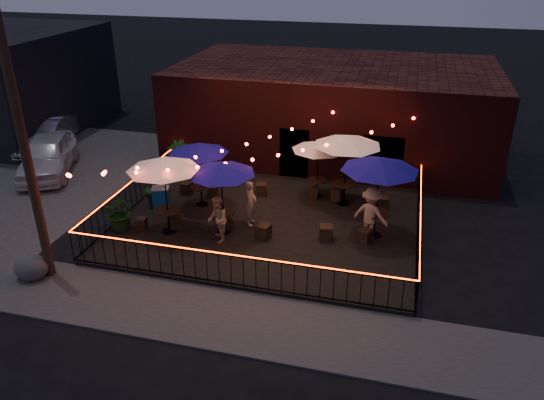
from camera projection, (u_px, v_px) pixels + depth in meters
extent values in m
plane|color=black|center=(252.00, 254.00, 16.68)|extent=(110.00, 110.00, 0.00)
cube|color=black|center=(268.00, 223.00, 18.39)|extent=(10.00, 8.00, 0.15)
cube|color=#3D3B38|center=(217.00, 317.00, 13.84)|extent=(18.00, 2.50, 0.05)
cube|color=#3D3B38|center=(12.00, 170.00, 22.88)|extent=(11.00, 12.00, 0.02)
cube|color=black|center=(334.00, 109.00, 24.29)|extent=(14.00, 8.00, 4.00)
cube|color=black|center=(294.00, 154.00, 21.53)|extent=(1.20, 0.24, 2.20)
cube|color=black|center=(383.00, 150.00, 20.52)|extent=(1.60, 0.24, 1.20)
cylinder|color=#342715|center=(24.00, 147.00, 13.90)|extent=(0.26, 0.26, 8.00)
cube|color=black|center=(232.00, 284.00, 14.84)|extent=(10.00, 0.04, 0.04)
cube|color=black|center=(231.00, 256.00, 14.44)|extent=(10.00, 0.04, 0.04)
cube|color=#EA2E03|center=(230.00, 255.00, 14.42)|extent=(10.00, 0.03, 0.02)
cube|color=black|center=(137.00, 203.00, 19.46)|extent=(0.04, 8.00, 0.04)
cube|color=black|center=(134.00, 180.00, 19.06)|extent=(0.04, 8.00, 0.04)
cube|color=#EA2E03|center=(134.00, 179.00, 19.04)|extent=(0.03, 8.00, 0.02)
cube|color=black|center=(417.00, 237.00, 17.19)|extent=(0.04, 8.00, 0.04)
cube|color=black|center=(421.00, 212.00, 16.79)|extent=(0.04, 8.00, 0.04)
cube|color=#EA2E03|center=(421.00, 211.00, 16.77)|extent=(0.03, 8.00, 0.02)
cylinder|color=black|center=(170.00, 231.00, 17.70)|extent=(0.47, 0.47, 0.03)
cylinder|color=black|center=(169.00, 221.00, 17.54)|extent=(0.06, 0.06, 0.77)
cylinder|color=black|center=(168.00, 210.00, 17.36)|extent=(0.86, 0.86, 0.04)
cylinder|color=black|center=(166.00, 196.00, 17.15)|extent=(0.05, 0.05, 2.57)
cone|color=white|center=(163.00, 164.00, 16.66)|extent=(3.07, 3.07, 0.38)
cylinder|color=black|center=(202.00, 204.00, 19.52)|extent=(0.43, 0.43, 0.03)
cylinder|color=black|center=(201.00, 196.00, 19.37)|extent=(0.06, 0.06, 0.70)
cylinder|color=black|center=(201.00, 187.00, 19.22)|extent=(0.78, 0.78, 0.04)
cylinder|color=black|center=(200.00, 175.00, 19.02)|extent=(0.04, 0.04, 2.34)
cone|color=#0E0A7A|center=(198.00, 148.00, 18.58)|extent=(2.79, 2.79, 0.34)
cylinder|color=black|center=(224.00, 231.00, 17.68)|extent=(0.45, 0.45, 0.03)
cylinder|color=black|center=(223.00, 222.00, 17.52)|extent=(0.06, 0.06, 0.73)
cylinder|color=black|center=(223.00, 212.00, 17.35)|extent=(0.81, 0.81, 0.04)
cylinder|color=black|center=(222.00, 199.00, 17.15)|extent=(0.04, 0.04, 2.44)
cone|color=#0E0A7A|center=(221.00, 168.00, 16.69)|extent=(2.24, 2.24, 0.36)
cylinder|color=black|center=(317.00, 196.00, 20.17)|extent=(0.40, 0.40, 0.03)
cylinder|color=black|center=(317.00, 188.00, 20.03)|extent=(0.05, 0.05, 0.65)
cylinder|color=black|center=(317.00, 180.00, 19.88)|extent=(0.72, 0.72, 0.04)
cylinder|color=black|center=(318.00, 170.00, 19.70)|extent=(0.04, 0.04, 2.17)
cone|color=white|center=(319.00, 146.00, 19.29)|extent=(2.01, 2.01, 0.32)
cylinder|color=black|center=(373.00, 235.00, 17.46)|extent=(0.49, 0.49, 0.03)
cylinder|color=black|center=(374.00, 224.00, 17.29)|extent=(0.07, 0.07, 0.81)
cylinder|color=black|center=(376.00, 213.00, 17.11)|extent=(0.89, 0.89, 0.04)
cylinder|color=black|center=(377.00, 199.00, 16.88)|extent=(0.05, 0.05, 2.68)
cone|color=#0E0A7A|center=(380.00, 164.00, 16.37)|extent=(3.02, 3.02, 0.39)
cylinder|color=black|center=(343.00, 203.00, 19.59)|extent=(0.48, 0.48, 0.03)
cylinder|color=black|center=(344.00, 194.00, 19.42)|extent=(0.07, 0.07, 0.79)
cylinder|color=black|center=(345.00, 183.00, 19.24)|extent=(0.88, 0.88, 0.04)
cylinder|color=black|center=(346.00, 171.00, 19.02)|extent=(0.05, 0.05, 2.64)
cone|color=white|center=(348.00, 140.00, 18.52)|extent=(2.97, 2.97, 0.38)
cube|color=black|center=(141.00, 224.00, 17.76)|extent=(0.39, 0.39, 0.40)
cube|color=black|center=(175.00, 222.00, 17.79)|extent=(0.49, 0.49, 0.46)
cube|color=black|center=(186.00, 188.00, 20.30)|extent=(0.42, 0.42, 0.45)
cube|color=black|center=(213.00, 191.00, 20.07)|extent=(0.37, 0.37, 0.41)
cube|color=black|center=(227.00, 223.00, 17.74)|extent=(0.49, 0.49, 0.45)
cube|color=black|center=(264.00, 232.00, 17.18)|extent=(0.49, 0.49, 0.49)
cube|color=black|center=(261.00, 189.00, 20.21)|extent=(0.45, 0.45, 0.45)
cube|color=black|center=(313.00, 193.00, 19.95)|extent=(0.39, 0.39, 0.41)
cube|color=black|center=(326.00, 233.00, 17.11)|extent=(0.50, 0.50, 0.49)
cube|color=black|center=(365.00, 235.00, 16.98)|extent=(0.52, 0.52, 0.46)
cube|color=black|center=(337.00, 195.00, 19.77)|extent=(0.46, 0.46, 0.45)
cube|color=black|center=(382.00, 204.00, 19.05)|extent=(0.53, 0.53, 0.49)
imported|color=tan|center=(251.00, 203.00, 17.84)|extent=(0.41, 0.59, 1.58)
imported|color=tan|center=(218.00, 219.00, 16.78)|extent=(0.86, 0.95, 1.58)
imported|color=beige|center=(371.00, 214.00, 16.92)|extent=(1.30, 1.01, 1.77)
imported|color=#153D0C|center=(121.00, 212.00, 17.57)|extent=(1.43, 1.34, 1.29)
imported|color=#0B340A|center=(156.00, 187.00, 19.13)|extent=(0.85, 0.70, 1.47)
imported|color=#0B3D0D|center=(178.00, 159.00, 21.57)|extent=(1.05, 1.05, 1.54)
cube|color=#105DAB|center=(161.00, 198.00, 19.14)|extent=(0.66, 0.55, 0.76)
cube|color=silver|center=(160.00, 188.00, 18.97)|extent=(0.71, 0.60, 0.05)
ellipsoid|color=#43433E|center=(31.00, 267.00, 15.32)|extent=(0.96, 0.82, 0.74)
imported|color=silver|center=(47.00, 155.00, 22.28)|extent=(3.59, 5.02, 1.59)
imported|color=#A8A7B0|center=(46.00, 134.00, 24.98)|extent=(2.59, 4.63, 1.45)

